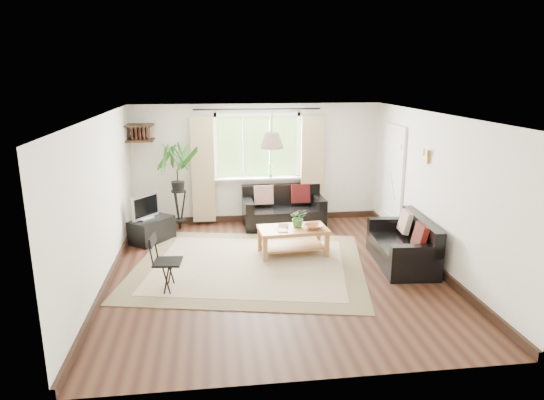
{
  "coord_description": "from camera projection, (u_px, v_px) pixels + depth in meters",
  "views": [
    {
      "loc": [
        -0.93,
        -6.9,
        2.99
      ],
      "look_at": [
        0.0,
        0.4,
        1.05
      ],
      "focal_mm": 32.0,
      "sensor_mm": 36.0,
      "label": 1
    }
  ],
  "objects": [
    {
      "name": "table_plant",
      "position": [
        298.0,
        218.0,
        8.15
      ],
      "size": [
        0.3,
        0.27,
        0.32
      ],
      "primitive_type": "imported",
      "rotation": [
        0.0,
        0.0,
        -0.06
      ],
      "color": "#356E2C",
      "rests_on": "coffee_table"
    },
    {
      "name": "rug",
      "position": [
        249.0,
        265.0,
        7.74
      ],
      "size": [
        4.13,
        3.74,
        0.02
      ],
      "primitive_type": "cube",
      "rotation": [
        0.0,
        0.0,
        -0.2
      ],
      "color": "beige",
      "rests_on": "floor"
    },
    {
      "name": "door",
      "position": [
        392.0,
        181.0,
        9.17
      ],
      "size": [
        0.06,
        0.96,
        2.06
      ],
      "primitive_type": "cube",
      "color": "silver",
      "rests_on": "wall_right"
    },
    {
      "name": "sofa_back",
      "position": [
        284.0,
        208.0,
        9.65
      ],
      "size": [
        1.62,
        0.84,
        0.75
      ],
      "primitive_type": null,
      "rotation": [
        0.0,
        0.0,
        0.03
      ],
      "color": "black",
      "rests_on": "floor"
    },
    {
      "name": "wall_front",
      "position": [
        314.0,
        269.0,
        4.55
      ],
      "size": [
        5.0,
        0.02,
        2.4
      ],
      "primitive_type": "cube",
      "color": "white",
      "rests_on": "floor"
    },
    {
      "name": "corner_shelf",
      "position": [
        140.0,
        133.0,
        9.14
      ],
      "size": [
        0.5,
        0.5,
        0.34
      ],
      "primitive_type": null,
      "color": "black",
      "rests_on": "wall_back"
    },
    {
      "name": "tv_stand",
      "position": [
        152.0,
        230.0,
        8.82
      ],
      "size": [
        0.84,
        0.9,
        0.43
      ],
      "primitive_type": "cube",
      "rotation": [
        0.0,
        0.0,
        0.91
      ],
      "color": "black",
      "rests_on": "floor"
    },
    {
      "name": "floor",
      "position": [
        275.0,
        272.0,
        7.5
      ],
      "size": [
        5.5,
        5.5,
        0.0
      ],
      "primitive_type": "plane",
      "color": "black",
      "rests_on": "ground"
    },
    {
      "name": "coffee_table",
      "position": [
        293.0,
        241.0,
        8.18
      ],
      "size": [
        1.18,
        0.69,
        0.47
      ],
      "primitive_type": null,
      "rotation": [
        0.0,
        0.0,
        0.06
      ],
      "color": "brown",
      "rests_on": "floor"
    },
    {
      "name": "window",
      "position": [
        257.0,
        147.0,
        9.7
      ],
      "size": [
        2.5,
        0.16,
        2.16
      ],
      "primitive_type": null,
      "color": "white",
      "rests_on": "wall_back"
    },
    {
      "name": "wall_right",
      "position": [
        435.0,
        192.0,
        7.5
      ],
      "size": [
        0.02,
        5.5,
        2.4
      ],
      "primitive_type": "cube",
      "color": "white",
      "rests_on": "floor"
    },
    {
      "name": "wall_sconce",
      "position": [
        425.0,
        154.0,
        7.64
      ],
      "size": [
        0.12,
        0.12,
        0.28
      ],
      "primitive_type": null,
      "color": "beige",
      "rests_on": "wall_right"
    },
    {
      "name": "book_a",
      "position": [
        277.0,
        230.0,
        7.97
      ],
      "size": [
        0.18,
        0.23,
        0.02
      ],
      "primitive_type": "imported",
      "rotation": [
        0.0,
        0.0,
        0.08
      ],
      "color": "white",
      "rests_on": "coffee_table"
    },
    {
      "name": "book_b",
      "position": [
        278.0,
        226.0,
        8.19
      ],
      "size": [
        0.22,
        0.26,
        0.02
      ],
      "primitive_type": "imported",
      "rotation": [
        0.0,
        0.0,
        -0.23
      ],
      "color": "#523121",
      "rests_on": "coffee_table"
    },
    {
      "name": "sill_plant",
      "position": [
        270.0,
        171.0,
        9.78
      ],
      "size": [
        0.14,
        0.1,
        0.27
      ],
      "primitive_type": "imported",
      "color": "#2D6023",
      "rests_on": "window"
    },
    {
      "name": "wall_left",
      "position": [
        101.0,
        203.0,
        6.88
      ],
      "size": [
        0.02,
        5.5,
        2.4
      ],
      "primitive_type": "cube",
      "color": "white",
      "rests_on": "floor"
    },
    {
      "name": "wall_back",
      "position": [
        257.0,
        164.0,
        9.83
      ],
      "size": [
        5.0,
        0.02,
        2.4
      ],
      "primitive_type": "cube",
      "color": "white",
      "rests_on": "floor"
    },
    {
      "name": "bowl",
      "position": [
        314.0,
        227.0,
        8.07
      ],
      "size": [
        0.32,
        0.32,
        0.07
      ],
      "primitive_type": "imported",
      "rotation": [
        0.0,
        0.0,
        0.06
      ],
      "color": "#9A5E35",
      "rests_on": "coffee_table"
    },
    {
      "name": "sofa_right",
      "position": [
        402.0,
        242.0,
        7.73
      ],
      "size": [
        1.6,
        0.89,
        0.72
      ],
      "primitive_type": null,
      "rotation": [
        0.0,
        0.0,
        -1.65
      ],
      "color": "black",
      "rests_on": "floor"
    },
    {
      "name": "palm_stand",
      "position": [
        178.0,
        187.0,
        9.35
      ],
      "size": [
        0.7,
        0.7,
        1.69
      ],
      "primitive_type": null,
      "rotation": [
        0.0,
        0.0,
        -0.06
      ],
      "color": "black",
      "rests_on": "floor"
    },
    {
      "name": "ceiling",
      "position": [
        276.0,
        115.0,
        6.88
      ],
      "size": [
        5.5,
        5.5,
        0.0
      ],
      "primitive_type": "plane",
      "rotation": [
        3.14,
        0.0,
        0.0
      ],
      "color": "white",
      "rests_on": "floor"
    },
    {
      "name": "tv",
      "position": [
        145.0,
        206.0,
        8.69
      ],
      "size": [
        0.54,
        0.61,
        0.47
      ],
      "primitive_type": null,
      "rotation": [
        0.0,
        0.0,
        0.91
      ],
      "color": "#A5A5AA",
      "rests_on": "tv_stand"
    },
    {
      "name": "pendant_lamp",
      "position": [
        272.0,
        136.0,
        7.36
      ],
      "size": [
        0.36,
        0.36,
        0.54
      ],
      "primitive_type": null,
      "color": "beige",
      "rests_on": "ceiling"
    },
    {
      "name": "folding_chair",
      "position": [
        168.0,
        263.0,
        6.79
      ],
      "size": [
        0.45,
        0.45,
        0.81
      ],
      "primitive_type": null,
      "rotation": [
        0.0,
        0.0,
        1.48
      ],
      "color": "black",
      "rests_on": "floor"
    }
  ]
}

